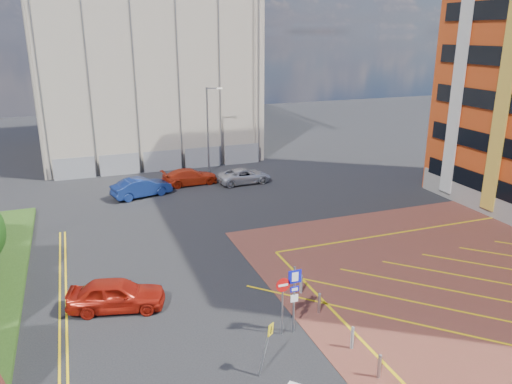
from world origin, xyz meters
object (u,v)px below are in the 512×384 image
car_red_left (116,294)px  car_red_back (190,177)px  car_silver_back (244,176)px  warning_sign (267,343)px  sign_cluster (290,294)px  lamp_back (209,127)px  car_blue_back (142,187)px

car_red_left → car_red_back: bearing=-8.9°
car_silver_back → warning_sign: bearing=160.1°
sign_cluster → car_red_back: size_ratio=0.66×
warning_sign → car_red_back: 26.25m
lamp_back → car_blue_back: 9.51m
sign_cluster → car_silver_back: bearing=75.8°
sign_cluster → car_silver_back: 23.25m
car_red_back → car_silver_back: bearing=-109.5°
warning_sign → car_silver_back: warning_sign is taller
car_blue_back → car_silver_back: 9.06m
car_blue_back → lamp_back: bearing=-69.1°
lamp_back → warning_sign: (-5.76, -29.31, -2.93)m
car_red_left → warning_sign: bearing=-130.6°
sign_cluster → car_red_back: 23.83m
warning_sign → car_blue_back: (-1.36, 24.12, -0.64)m
lamp_back → sign_cluster: (-3.78, -27.02, -2.41)m
car_red_back → car_red_left: bearing=152.9°
sign_cluster → car_red_left: bearing=145.7°
car_red_left → car_blue_back: bearing=2.1°
lamp_back → car_red_left: (-10.74, -22.27, -3.58)m
sign_cluster → car_red_back: (1.11, 23.77, -1.25)m
car_red_back → car_silver_back: car_red_back is taller
warning_sign → car_silver_back: size_ratio=0.48×
sign_cluster → car_red_back: bearing=87.3°
car_blue_back → car_red_back: 4.86m
car_red_back → car_silver_back: (4.58, -1.27, -0.05)m
car_blue_back → car_red_back: (4.45, 1.94, -0.08)m
sign_cluster → car_red_left: sign_cluster is taller
car_blue_back → car_red_back: bearing=-81.6°
lamp_back → sign_cluster: lamp_back is taller
lamp_back → car_red_back: 5.57m
lamp_back → warning_sign: 30.01m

